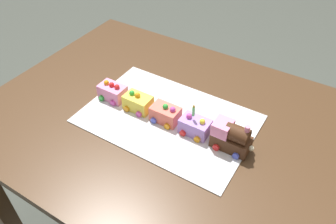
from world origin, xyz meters
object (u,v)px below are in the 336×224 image
(cake_locomotive, at_px, (231,137))
(cake_car_tanker_lavender, at_px, (195,126))
(dining_table, at_px, (175,141))
(birthday_candle, at_px, (194,110))
(cake_car_gondola_bubblegum, at_px, (113,92))
(cake_car_flatbed_coral, at_px, (166,114))
(cake_car_hopper_lemon, at_px, (138,102))

(cake_locomotive, height_order, cake_car_tanker_lavender, cake_locomotive)
(dining_table, distance_m, cake_locomotive, 0.27)
(birthday_candle, bearing_deg, cake_car_gondola_bubblegum, 0.00)
(dining_table, distance_m, cake_car_flatbed_coral, 0.14)
(dining_table, bearing_deg, cake_locomotive, 175.26)
(cake_car_tanker_lavender, relative_size, cake_car_flatbed_coral, 1.00)
(cake_car_gondola_bubblegum, bearing_deg, birthday_candle, -180.00)
(cake_car_flatbed_coral, xyz_separation_m, cake_car_hopper_lemon, (0.12, 0.00, 0.00))
(cake_car_tanker_lavender, height_order, cake_car_hopper_lemon, same)
(cake_locomotive, height_order, cake_car_flatbed_coral, cake_locomotive)
(cake_locomotive, bearing_deg, dining_table, -4.74)
(birthday_candle, bearing_deg, cake_car_hopper_lemon, 0.00)
(cake_car_tanker_lavender, bearing_deg, cake_car_gondola_bubblegum, 0.00)
(cake_car_tanker_lavender, bearing_deg, cake_car_hopper_lemon, 0.00)
(cake_locomotive, height_order, cake_car_hopper_lemon, cake_locomotive)
(cake_car_hopper_lemon, xyz_separation_m, cake_car_gondola_bubblegum, (0.12, 0.00, 0.00))
(cake_locomotive, relative_size, cake_car_flatbed_coral, 1.40)
(cake_locomotive, distance_m, cake_car_hopper_lemon, 0.37)
(dining_table, distance_m, cake_car_hopper_lemon, 0.20)
(cake_car_gondola_bubblegum, height_order, birthday_candle, birthday_candle)
(cake_car_flatbed_coral, distance_m, cake_car_gondola_bubblegum, 0.24)
(cake_locomotive, distance_m, birthday_candle, 0.15)
(dining_table, relative_size, cake_locomotive, 10.00)
(cake_car_hopper_lemon, relative_size, cake_car_gondola_bubblegum, 1.00)
(cake_car_flatbed_coral, xyz_separation_m, cake_car_gondola_bubblegum, (0.24, 0.00, 0.00))
(cake_locomotive, xyz_separation_m, cake_car_gondola_bubblegum, (0.48, 0.00, -0.02))
(birthday_candle, bearing_deg, cake_car_tanker_lavender, 180.00)
(cake_car_tanker_lavender, distance_m, cake_car_gondola_bubblegum, 0.35)
(dining_table, relative_size, cake_car_tanker_lavender, 14.00)
(cake_car_hopper_lemon, bearing_deg, dining_table, -173.02)
(cake_car_tanker_lavender, height_order, cake_car_gondola_bubblegum, same)
(cake_car_flatbed_coral, bearing_deg, cake_car_gondola_bubblegum, 0.00)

